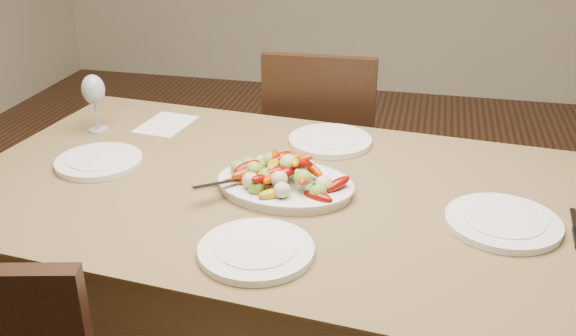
{
  "coord_description": "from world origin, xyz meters",
  "views": [
    {
      "loc": [
        0.4,
        -1.75,
        1.56
      ],
      "look_at": [
        0.04,
        -0.22,
        0.82
      ],
      "focal_mm": 40.0,
      "sensor_mm": 36.0,
      "label": 1
    }
  ],
  "objects_px": {
    "plate_far": "(330,141)",
    "serving_platter": "(285,187)",
    "wine_glass": "(95,102)",
    "dining_table": "(288,300)",
    "plate_left": "(99,162)",
    "plate_near": "(256,251)",
    "chair_far": "(324,156)",
    "plate_right": "(503,223)"
  },
  "relations": [
    {
      "from": "plate_far",
      "to": "serving_platter",
      "type": "bearing_deg",
      "value": -100.29
    },
    {
      "from": "wine_glass",
      "to": "dining_table",
      "type": "bearing_deg",
      "value": -20.91
    },
    {
      "from": "dining_table",
      "to": "serving_platter",
      "type": "relative_size",
      "value": 5.03
    },
    {
      "from": "serving_platter",
      "to": "plate_left",
      "type": "relative_size",
      "value": 1.44
    },
    {
      "from": "plate_far",
      "to": "plate_near",
      "type": "height_order",
      "value": "same"
    },
    {
      "from": "plate_near",
      "to": "wine_glass",
      "type": "height_order",
      "value": "wine_glass"
    },
    {
      "from": "wine_glass",
      "to": "chair_far",
      "type": "bearing_deg",
      "value": 41.31
    },
    {
      "from": "chair_far",
      "to": "plate_right",
      "type": "height_order",
      "value": "chair_far"
    },
    {
      "from": "serving_platter",
      "to": "wine_glass",
      "type": "xyz_separation_m",
      "value": [
        -0.71,
        0.29,
        0.09
      ]
    },
    {
      "from": "plate_far",
      "to": "wine_glass",
      "type": "distance_m",
      "value": 0.78
    },
    {
      "from": "dining_table",
      "to": "plate_near",
      "type": "xyz_separation_m",
      "value": [
        0.0,
        -0.34,
        0.39
      ]
    },
    {
      "from": "serving_platter",
      "to": "plate_far",
      "type": "relative_size",
      "value": 1.39
    },
    {
      "from": "serving_platter",
      "to": "plate_left",
      "type": "height_order",
      "value": "serving_platter"
    },
    {
      "from": "dining_table",
      "to": "plate_left",
      "type": "distance_m",
      "value": 0.7
    },
    {
      "from": "dining_table",
      "to": "serving_platter",
      "type": "height_order",
      "value": "serving_platter"
    },
    {
      "from": "plate_left",
      "to": "plate_right",
      "type": "bearing_deg",
      "value": -5.22
    },
    {
      "from": "chair_far",
      "to": "wine_glass",
      "type": "height_order",
      "value": "wine_glass"
    },
    {
      "from": "dining_table",
      "to": "chair_far",
      "type": "height_order",
      "value": "chair_far"
    },
    {
      "from": "plate_left",
      "to": "plate_near",
      "type": "xyz_separation_m",
      "value": [
        0.59,
        -0.36,
        0.0
      ]
    },
    {
      "from": "plate_right",
      "to": "plate_near",
      "type": "bearing_deg",
      "value": -155.04
    },
    {
      "from": "serving_platter",
      "to": "plate_right",
      "type": "distance_m",
      "value": 0.57
    },
    {
      "from": "plate_right",
      "to": "wine_glass",
      "type": "height_order",
      "value": "wine_glass"
    },
    {
      "from": "plate_left",
      "to": "plate_far",
      "type": "xyz_separation_m",
      "value": [
        0.64,
        0.31,
        0.0
      ]
    },
    {
      "from": "serving_platter",
      "to": "plate_far",
      "type": "xyz_separation_m",
      "value": [
        0.06,
        0.35,
        -0.0
      ]
    },
    {
      "from": "dining_table",
      "to": "plate_right",
      "type": "xyz_separation_m",
      "value": [
        0.56,
        -0.08,
        0.39
      ]
    },
    {
      "from": "dining_table",
      "to": "wine_glass",
      "type": "distance_m",
      "value": 0.91
    },
    {
      "from": "serving_platter",
      "to": "plate_near",
      "type": "xyz_separation_m",
      "value": [
        0.01,
        -0.32,
        -0.0
      ]
    },
    {
      "from": "chair_far",
      "to": "plate_left",
      "type": "bearing_deg",
      "value": 55.44
    },
    {
      "from": "plate_near",
      "to": "wine_glass",
      "type": "relative_size",
      "value": 1.31
    },
    {
      "from": "serving_platter",
      "to": "plate_right",
      "type": "relative_size",
      "value": 1.3
    },
    {
      "from": "wine_glass",
      "to": "serving_platter",
      "type": "bearing_deg",
      "value": -22.21
    },
    {
      "from": "plate_right",
      "to": "plate_near",
      "type": "height_order",
      "value": "same"
    },
    {
      "from": "dining_table",
      "to": "plate_right",
      "type": "bearing_deg",
      "value": -7.98
    },
    {
      "from": "chair_far",
      "to": "plate_far",
      "type": "relative_size",
      "value": 3.59
    },
    {
      "from": "serving_platter",
      "to": "plate_far",
      "type": "distance_m",
      "value": 0.36
    },
    {
      "from": "plate_left",
      "to": "plate_far",
      "type": "height_order",
      "value": "same"
    },
    {
      "from": "chair_far",
      "to": "dining_table",
      "type": "bearing_deg",
      "value": 91.2
    },
    {
      "from": "serving_platter",
      "to": "wine_glass",
      "type": "distance_m",
      "value": 0.77
    },
    {
      "from": "wine_glass",
      "to": "plate_near",
      "type": "bearing_deg",
      "value": -40.4
    },
    {
      "from": "plate_right",
      "to": "dining_table",
      "type": "bearing_deg",
      "value": 172.02
    },
    {
      "from": "serving_platter",
      "to": "plate_left",
      "type": "bearing_deg",
      "value": 175.76
    },
    {
      "from": "dining_table",
      "to": "plate_right",
      "type": "height_order",
      "value": "plate_right"
    }
  ]
}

